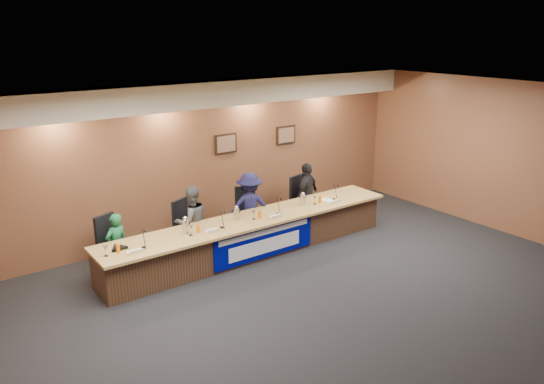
{
  "coord_description": "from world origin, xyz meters",
  "views": [
    {
      "loc": [
        -5.27,
        -5.48,
        4.22
      ],
      "look_at": [
        0.49,
        2.43,
        1.15
      ],
      "focal_mm": 35.0,
      "sensor_mm": 36.0,
      "label": 1
    }
  ],
  "objects": [
    {
      "name": "banner_text_lower",
      "position": [
        0.0,
        1.97,
        0.3
      ],
      "size": [
        1.6,
        0.01,
        0.28
      ],
      "primitive_type": "cube",
      "color": "silver",
      "rests_on": "banner"
    },
    {
      "name": "wall_right",
      "position": [
        5.0,
        0.0,
        1.6
      ],
      "size": [
        0.04,
        8.0,
        3.2
      ],
      "primitive_type": "cube",
      "color": "brown",
      "rests_on": "floor"
    },
    {
      "name": "panelist_b",
      "position": [
        -0.98,
        2.99,
        0.69
      ],
      "size": [
        0.69,
        0.55,
        1.39
      ],
      "primitive_type": "imported",
      "rotation": [
        0.0,
        0.0,
        3.1
      ],
      "color": "#4E4E53",
      "rests_on": "floor"
    },
    {
      "name": "panelist_c",
      "position": [
        0.34,
        2.99,
        0.72
      ],
      "size": [
        1.07,
        0.86,
        1.44
      ],
      "primitive_type": "imported",
      "rotation": [
        0.0,
        0.0,
        2.73
      ],
      "color": "#13133B",
      "rests_on": "floor"
    },
    {
      "name": "dais_body",
      "position": [
        0.0,
        2.4,
        0.35
      ],
      "size": [
        6.0,
        0.8,
        0.7
      ],
      "primitive_type": "cube",
      "color": "#422A19",
      "rests_on": "floor"
    },
    {
      "name": "soffit",
      "position": [
        0.0,
        3.75,
        2.95
      ],
      "size": [
        10.0,
        0.5,
        0.5
      ],
      "primitive_type": "cube",
      "color": "beige",
      "rests_on": "wall_back"
    },
    {
      "name": "nameplate_c",
      "position": [
        0.35,
        2.07,
        0.8
      ],
      "size": [
        0.24,
        0.08,
        0.1
      ],
      "primitive_type": "cube",
      "rotation": [
        0.31,
        0.0,
        0.0
      ],
      "color": "white",
      "rests_on": "dais_top"
    },
    {
      "name": "juice_glass_a",
      "position": [
        -2.67,
        2.28,
        0.82
      ],
      "size": [
        0.06,
        0.06,
        0.15
      ],
      "primitive_type": "cylinder",
      "color": "orange",
      "rests_on": "dais_top"
    },
    {
      "name": "banner",
      "position": [
        0.0,
        1.99,
        0.38
      ],
      "size": [
        2.2,
        0.02,
        0.65
      ],
      "primitive_type": "cube",
      "color": "#000478",
      "rests_on": "dais_body"
    },
    {
      "name": "carafe_right",
      "position": [
        1.21,
        2.37,
        0.86
      ],
      "size": [
        0.11,
        0.11,
        0.22
      ],
      "primitive_type": "cylinder",
      "color": "silver",
      "rests_on": "dais_top"
    },
    {
      "name": "floor",
      "position": [
        0.0,
        0.0,
        0.0
      ],
      "size": [
        10.0,
        10.0,
        0.0
      ],
      "primitive_type": "plane",
      "color": "black",
      "rests_on": "ground"
    },
    {
      "name": "juice_glass_c",
      "position": [
        0.08,
        2.26,
        0.82
      ],
      "size": [
        0.06,
        0.06,
        0.15
      ],
      "primitive_type": "cylinder",
      "color": "orange",
      "rests_on": "dais_top"
    },
    {
      "name": "panelist_d",
      "position": [
        1.84,
        2.99,
        0.71
      ],
      "size": [
        0.9,
        0.64,
        1.41
      ],
      "primitive_type": "imported",
      "rotation": [
        0.0,
        0.0,
        3.55
      ],
      "color": "black",
      "rests_on": "floor"
    },
    {
      "name": "nameplate_b",
      "position": [
        -1.0,
        2.13,
        0.8
      ],
      "size": [
        0.24,
        0.08,
        0.1
      ],
      "primitive_type": "cube",
      "rotation": [
        0.31,
        0.0,
        0.0
      ],
      "color": "white",
      "rests_on": "dais_top"
    },
    {
      "name": "nameplate_d",
      "position": [
        1.86,
        2.06,
        0.8
      ],
      "size": [
        0.24,
        0.08,
        0.1
      ],
      "primitive_type": "cube",
      "rotation": [
        0.31,
        0.0,
        0.0
      ],
      "color": "white",
      "rests_on": "dais_top"
    },
    {
      "name": "wall_photo_left",
      "position": [
        0.4,
        3.97,
        1.85
      ],
      "size": [
        0.52,
        0.04,
        0.42
      ],
      "primitive_type": "cube",
      "color": "black",
      "rests_on": "wall_back"
    },
    {
      "name": "microphone_d",
      "position": [
        1.99,
        2.27,
        0.76
      ],
      "size": [
        0.07,
        0.07,
        0.02
      ],
      "primitive_type": "cylinder",
      "color": "black",
      "rests_on": "dais_top"
    },
    {
      "name": "office_chair_b",
      "position": [
        -0.98,
        3.09,
        0.48
      ],
      "size": [
        0.64,
        0.64,
        0.08
      ],
      "primitive_type": "cube",
      "rotation": [
        0.0,
        0.0,
        0.42
      ],
      "color": "black",
      "rests_on": "floor"
    },
    {
      "name": "water_glass_b",
      "position": [
        -1.38,
        2.26,
        0.84
      ],
      "size": [
        0.08,
        0.08,
        0.18
      ],
      "primitive_type": "cylinder",
      "color": "silver",
      "rests_on": "dais_top"
    },
    {
      "name": "banner_text_upper",
      "position": [
        0.0,
        1.97,
        0.58
      ],
      "size": [
        2.0,
        0.01,
        0.1
      ],
      "primitive_type": "cube",
      "color": "silver",
      "rests_on": "banner"
    },
    {
      "name": "office_chair_d",
      "position": [
        1.84,
        3.09,
        0.48
      ],
      "size": [
        0.58,
        0.58,
        0.08
      ],
      "primitive_type": "cube",
      "rotation": [
        0.0,
        0.0,
        0.25
      ],
      "color": "black",
      "rests_on": "floor"
    },
    {
      "name": "panelist_a",
      "position": [
        -2.45,
        2.99,
        0.58
      ],
      "size": [
        0.48,
        0.38,
        1.16
      ],
      "primitive_type": "imported",
      "rotation": [
        0.0,
        0.0,
        3.42
      ],
      "color": "#165E33",
      "rests_on": "floor"
    },
    {
      "name": "microphone_c",
      "position": [
        0.49,
        2.25,
        0.76
      ],
      "size": [
        0.07,
        0.07,
        0.02
      ],
      "primitive_type": "cylinder",
      "color": "black",
      "rests_on": "dais_top"
    },
    {
      "name": "carafe_mid",
      "position": [
        -0.32,
        2.46,
        0.86
      ],
      "size": [
        0.11,
        0.11,
        0.22
      ],
      "primitive_type": "cylinder",
      "color": "silver",
      "rests_on": "dais_top"
    },
    {
      "name": "speakerphone",
      "position": [
        -2.62,
        2.42,
        0.78
      ],
      "size": [
        0.32,
        0.32,
        0.05
      ],
      "primitive_type": "cylinder",
      "color": "black",
      "rests_on": "dais_top"
    },
    {
      "name": "carafe_left",
      "position": [
        -1.41,
        2.38,
        0.88
      ],
      "size": [
        0.11,
        0.11,
        0.26
      ],
      "primitive_type": "cylinder",
      "color": "silver",
      "rests_on": "dais_top"
    },
    {
      "name": "microphone_b",
      "position": [
        -0.76,
        2.25,
        0.76
      ],
      "size": [
        0.07,
        0.07,
        0.02
      ],
      "primitive_type": "cylinder",
      "color": "black",
      "rests_on": "dais_top"
    },
    {
      "name": "wall_back",
      "position": [
        0.0,
        4.0,
        1.6
      ],
      "size": [
        10.0,
        0.04,
        3.2
      ],
      "primitive_type": "cube",
      "color": "brown",
      "rests_on": "floor"
    },
    {
      "name": "office_chair_c",
      "position": [
        0.34,
        3.09,
        0.48
      ],
      "size": [
        0.63,
        0.63,
        0.08
      ],
      "primitive_type": "cube",
      "rotation": [
        0.0,
        0.0,
        -0.39
      ],
      "color": "black",
      "rests_on": "floor"
    },
    {
      "name": "paper_stack",
      "position": [
        1.84,
        2.32,
        0.75
      ],
      "size": [
        0.26,
        0.33,
        0.01
      ],
      "primitive_type": "cube",
      "rotation": [
        0.0,
        0.0,
        0.14
      ],
      "color": "white",
      "rests_on": "dais_top"
    },
    {
      "name": "water_glass_c",
      "position": [
        -0.04,
        2.29,
        0.84
      ],
      "size": [
        0.08,
        0.08,
        0.18
      ],
      "primitive_type": "cylinder",
      "color": "silver",
      "rests_on": "dais_top"
    },
    {
      "name": "ceiling",
      "position": [
        0.0,
        0.0,
        3.2
      ],
      "size": [
        10.0,
        8.0,
        0.04
      ],
      "primitive_type": "cube",
      "color": "silver",
      "rests_on": "wall_back"
    },
    {
      "name": "wall_photo_right",
      "position": [
        2.0,
        3.97,
        1.85
      ],
      "size": [
        0.52,
        0.04,
        0.42
      ],
      "primitive_type": "cube",
      "color": "black",
      "rests_on": "wall_back"
    },
    {
      "name": "office_chair_a",
      "position": [
        -2.45,
        3.09,
        0.48
      ],
      "size": [
        0.63,
        0.63,
        0.08
      ],
      "primitive_type": "cube",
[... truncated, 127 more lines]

